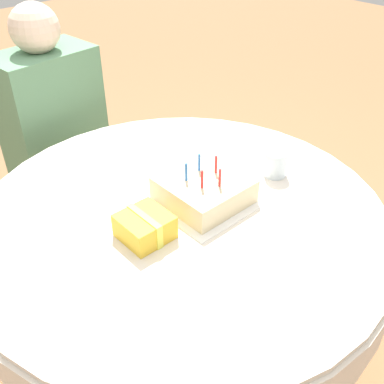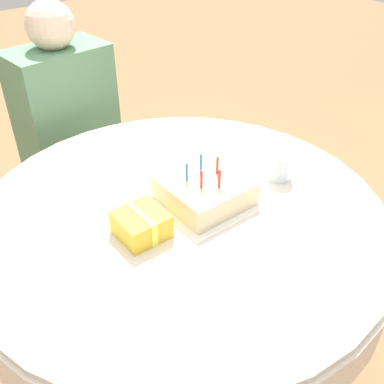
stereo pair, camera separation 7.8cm
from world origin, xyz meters
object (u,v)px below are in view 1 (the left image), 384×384
Objects in this scene: birthday_cake at (204,190)px; drinking_glass at (275,163)px; chair at (54,162)px; gift_box at (145,227)px; person at (55,122)px.

birthday_cake is 0.28m from drinking_glass.
drinking_glass is (0.32, -1.02, 0.33)m from chair.
chair reaches higher than birthday_cake.
chair is 3.84× the size of birthday_cake.
gift_box is (-0.24, -0.01, -0.00)m from birthday_cake.
chair is 10.42× the size of drinking_glass.
chair is 1.02m from birthday_cake.
person is 0.92m from gift_box.
drinking_glass is at bearing -77.95° from chair.
person is at bearing -90.00° from chair.
birthday_cake is at bearing 169.33° from drinking_glass.
person is (0.01, -0.08, 0.23)m from chair.
birthday_cake is 2.71× the size of drinking_glass.
drinking_glass is (0.32, -0.94, 0.09)m from person.
birthday_cake reaches higher than drinking_glass.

